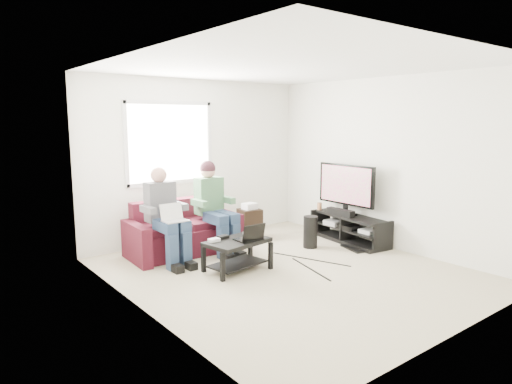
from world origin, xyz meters
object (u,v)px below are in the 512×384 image
at_px(subwoofer, 310,232).
at_px(end_table, 250,223).
at_px(sofa, 183,233).
at_px(tv_stand, 350,230).
at_px(tv, 346,186).
at_px(coffee_table, 237,248).

xyz_separation_m(subwoofer, end_table, (-0.40, 1.02, 0.02)).
relative_size(sofa, subwoofer, 3.40).
distance_m(sofa, tv_stand, 2.66).
bearing_deg(subwoofer, sofa, 149.68).
xyz_separation_m(tv, end_table, (-1.12, 1.09, -0.64)).
bearing_deg(sofa, subwoofer, -30.32).
xyz_separation_m(tv_stand, tv, (-0.00, 0.10, 0.70)).
distance_m(coffee_table, end_table, 1.65).
bearing_deg(sofa, tv, -23.78).
height_order(sofa, subwoofer, sofa).
bearing_deg(end_table, tv, -44.26).
distance_m(coffee_table, subwoofer, 1.54).
distance_m(tv_stand, subwoofer, 0.74).
relative_size(sofa, coffee_table, 1.88).
distance_m(sofa, coffee_table, 1.19).
distance_m(coffee_table, tv, 2.32).
height_order(sofa, tv, tv).
bearing_deg(sofa, coffee_table, -82.43).
xyz_separation_m(coffee_table, tv_stand, (2.24, 0.02, -0.10)).
height_order(tv_stand, end_table, end_table).
relative_size(sofa, tv, 1.52).
bearing_deg(coffee_table, tv, 3.11).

